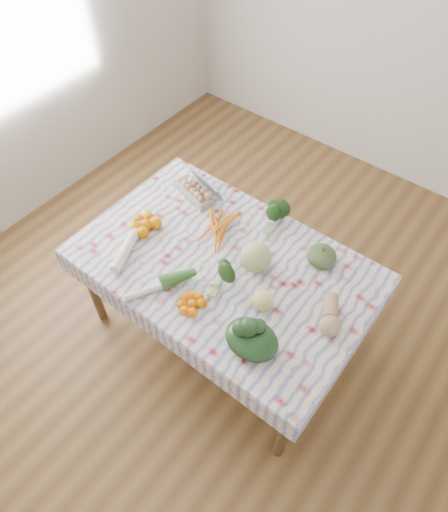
{
  "coord_description": "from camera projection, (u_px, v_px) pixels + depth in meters",
  "views": [
    {
      "loc": [
        0.98,
        -1.25,
        2.78
      ],
      "look_at": [
        0.0,
        0.0,
        0.82
      ],
      "focal_mm": 32.0,
      "sensor_mm": 36.0,
      "label": 1
    }
  ],
  "objects": [
    {
      "name": "cabbage",
      "position": [
        256.0,
        257.0,
        2.48
      ],
      "size": [
        0.23,
        0.23,
        0.17
      ],
      "primitive_type": "sphere",
      "rotation": [
        0.0,
        0.0,
        -0.4
      ],
      "color": "#A5B671",
      "rests_on": "tablecloth"
    },
    {
      "name": "egg_carton",
      "position": [
        194.0,
        191.0,
        2.88
      ],
      "size": [
        0.32,
        0.19,
        0.08
      ],
      "primitive_type": "cube",
      "rotation": [
        0.0,
        0.0,
        -0.24
      ],
      "color": "#9A9A95",
      "rests_on": "tablecloth"
    },
    {
      "name": "ground",
      "position": [
        224.0,
        330.0,
        3.16
      ],
      "size": [
        4.5,
        4.5,
        0.0
      ],
      "primitive_type": "plane",
      "color": "brown",
      "rests_on": "ground"
    },
    {
      "name": "wall_back",
      "position": [
        422.0,
        8.0,
        3.19
      ],
      "size": [
        4.0,
        0.04,
        2.8
      ],
      "primitive_type": "cube",
      "color": "silver",
      "rests_on": "ground"
    },
    {
      "name": "leek",
      "position": [
        160.0,
        286.0,
        2.44
      ],
      "size": [
        0.22,
        0.37,
        0.04
      ],
      "primitive_type": "cylinder",
      "rotation": [
        1.57,
        0.0,
        -0.5
      ],
      "color": "white",
      "rests_on": "tablecloth"
    },
    {
      "name": "broccoli",
      "position": [
        217.0,
        277.0,
        2.44
      ],
      "size": [
        0.19,
        0.19,
        0.11
      ],
      "primitive_type": "ellipsoid",
      "rotation": [
        0.0,
        0.0,
        0.35
      ],
      "color": "#214816",
      "rests_on": "tablecloth"
    },
    {
      "name": "mandarin_cluster",
      "position": [
        192.0,
        303.0,
        2.36
      ],
      "size": [
        0.19,
        0.19,
        0.05
      ],
      "primitive_type": "cube",
      "rotation": [
        0.0,
        0.0,
        -0.06
      ],
      "color": "orange",
      "rests_on": "tablecloth"
    },
    {
      "name": "kabocha_squash",
      "position": [
        322.0,
        256.0,
        2.53
      ],
      "size": [
        0.18,
        0.18,
        0.11
      ],
      "primitive_type": "ellipsoid",
      "rotation": [
        0.0,
        0.0,
        -0.07
      ],
      "color": "#3E572C",
      "rests_on": "tablecloth"
    },
    {
      "name": "spinach_bag",
      "position": [
        252.0,
        339.0,
        2.2
      ],
      "size": [
        0.32,
        0.27,
        0.12
      ],
      "primitive_type": "ellipsoid",
      "rotation": [
        0.0,
        0.0,
        -0.21
      ],
      "color": "black",
      "rests_on": "tablecloth"
    },
    {
      "name": "carrot_bunch",
      "position": [
        218.0,
        231.0,
        2.69
      ],
      "size": [
        0.31,
        0.29,
        0.05
      ],
      "primitive_type": "cube",
      "rotation": [
        0.0,
        0.0,
        0.31
      ],
      "color": "orange",
      "rests_on": "tablecloth"
    },
    {
      "name": "butternut_squash",
      "position": [
        331.0,
        314.0,
        2.29
      ],
      "size": [
        0.2,
        0.26,
        0.11
      ],
      "primitive_type": "ellipsoid",
      "rotation": [
        0.0,
        0.0,
        0.49
      ],
      "color": "tan",
      "rests_on": "tablecloth"
    },
    {
      "name": "dining_table",
      "position": [
        224.0,
        271.0,
        2.63
      ],
      "size": [
        1.6,
        1.0,
        0.75
      ],
      "color": "brown",
      "rests_on": "ground"
    },
    {
      "name": "daikon",
      "position": [
        129.0,
        243.0,
        2.62
      ],
      "size": [
        0.22,
        0.42,
        0.06
      ],
      "primitive_type": "cylinder",
      "rotation": [
        1.57,
        0.0,
        0.38
      ],
      "color": "white",
      "rests_on": "tablecloth"
    },
    {
      "name": "orange_cluster",
      "position": [
        146.0,
        225.0,
        2.7
      ],
      "size": [
        0.24,
        0.24,
        0.08
      ],
      "primitive_type": "cube",
      "rotation": [
        0.0,
        0.0,
        -0.06
      ],
      "color": "orange",
      "rests_on": "tablecloth"
    },
    {
      "name": "kale_bunch",
      "position": [
        273.0,
        216.0,
        2.71
      ],
      "size": [
        0.19,
        0.18,
        0.13
      ],
      "primitive_type": "ellipsoid",
      "rotation": [
        0.0,
        0.0,
        0.35
      ],
      "color": "#173A13",
      "rests_on": "tablecloth"
    },
    {
      "name": "grapefruit",
      "position": [
        263.0,
        300.0,
        2.34
      ],
      "size": [
        0.12,
        0.12,
        0.12
      ],
      "primitive_type": "sphere",
      "rotation": [
        0.0,
        0.0,
        -0.03
      ],
      "color": "#EADF77",
      "rests_on": "tablecloth"
    },
    {
      "name": "tablecloth",
      "position": [
        224.0,
        263.0,
        2.57
      ],
      "size": [
        1.66,
        1.06,
        0.01
      ],
      "primitive_type": "cube",
      "color": "silver",
      "rests_on": "dining_table"
    }
  ]
}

